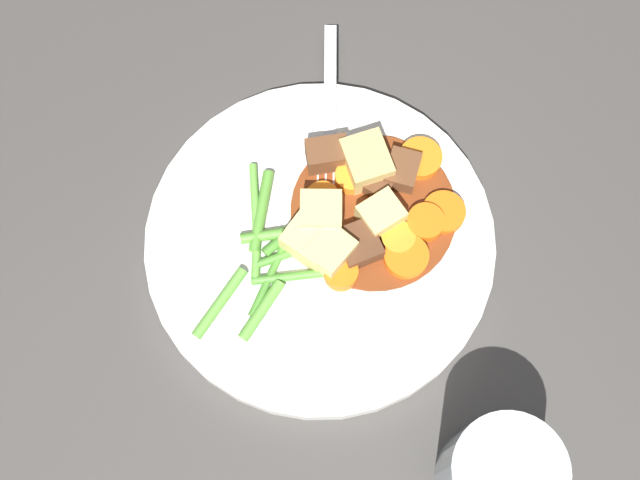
# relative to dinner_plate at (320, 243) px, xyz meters

# --- Properties ---
(ground_plane) EXTENTS (3.00, 3.00, 0.00)m
(ground_plane) POSITION_rel_dinner_plate_xyz_m (0.00, 0.00, -0.01)
(ground_plane) COLOR #423F3D
(dinner_plate) EXTENTS (0.27, 0.27, 0.02)m
(dinner_plate) POSITION_rel_dinner_plate_xyz_m (0.00, 0.00, 0.00)
(dinner_plate) COLOR white
(dinner_plate) RESTS_ON ground_plane
(stew_sauce) EXTENTS (0.13, 0.13, 0.00)m
(stew_sauce) POSITION_rel_dinner_plate_xyz_m (0.05, -0.00, 0.01)
(stew_sauce) COLOR brown
(stew_sauce) RESTS_ON dinner_plate
(carrot_slice_0) EXTENTS (0.04, 0.04, 0.01)m
(carrot_slice_0) POSITION_rel_dinner_plate_xyz_m (0.05, -0.05, 0.01)
(carrot_slice_0) COLOR orange
(carrot_slice_0) RESTS_ON dinner_plate
(carrot_slice_1) EXTENTS (0.04, 0.04, 0.01)m
(carrot_slice_1) POSITION_rel_dinner_plate_xyz_m (0.00, -0.03, 0.02)
(carrot_slice_1) COLOR orange
(carrot_slice_1) RESTS_ON dinner_plate
(carrot_slice_2) EXTENTS (0.03, 0.03, 0.01)m
(carrot_slice_2) POSITION_rel_dinner_plate_xyz_m (0.08, -0.03, 0.02)
(carrot_slice_2) COLOR orange
(carrot_slice_2) RESTS_ON dinner_plate
(carrot_slice_3) EXTENTS (0.04, 0.04, 0.01)m
(carrot_slice_3) POSITION_rel_dinner_plate_xyz_m (0.09, -0.03, 0.01)
(carrot_slice_3) COLOR orange
(carrot_slice_3) RESTS_ON dinner_plate
(carrot_slice_4) EXTENTS (0.04, 0.04, 0.01)m
(carrot_slice_4) POSITION_rel_dinner_plate_xyz_m (0.05, -0.03, 0.01)
(carrot_slice_4) COLOR orange
(carrot_slice_4) RESTS_ON dinner_plate
(carrot_slice_5) EXTENTS (0.04, 0.04, 0.01)m
(carrot_slice_5) POSITION_rel_dinner_plate_xyz_m (0.02, 0.03, 0.01)
(carrot_slice_5) COLOR orange
(carrot_slice_5) RESTS_ON dinner_plate
(carrot_slice_6) EXTENTS (0.04, 0.04, 0.01)m
(carrot_slice_6) POSITION_rel_dinner_plate_xyz_m (0.05, 0.03, 0.02)
(carrot_slice_6) COLOR orange
(carrot_slice_6) RESTS_ON dinner_plate
(carrot_slice_7) EXTENTS (0.04, 0.04, 0.01)m
(carrot_slice_7) POSITION_rel_dinner_plate_xyz_m (0.10, 0.02, 0.01)
(carrot_slice_7) COLOR orange
(carrot_slice_7) RESTS_ON dinner_plate
(potato_chunk_0) EXTENTS (0.03, 0.03, 0.02)m
(potato_chunk_0) POSITION_rel_dinner_plate_xyz_m (0.05, -0.01, 0.02)
(potato_chunk_0) COLOR #E5CC7A
(potato_chunk_0) RESTS_ON dinner_plate
(potato_chunk_1) EXTENTS (0.04, 0.05, 0.03)m
(potato_chunk_1) POSITION_rel_dinner_plate_xyz_m (-0.01, 0.00, 0.02)
(potato_chunk_1) COLOR #E5CC7A
(potato_chunk_1) RESTS_ON dinner_plate
(potato_chunk_2) EXTENTS (0.04, 0.04, 0.03)m
(potato_chunk_2) POSITION_rel_dinner_plate_xyz_m (0.01, 0.01, 0.02)
(potato_chunk_2) COLOR #E5CC7A
(potato_chunk_2) RESTS_ON dinner_plate
(potato_chunk_3) EXTENTS (0.04, 0.04, 0.03)m
(potato_chunk_3) POSITION_rel_dinner_plate_xyz_m (0.06, 0.03, 0.02)
(potato_chunk_3) COLOR #DBBC6B
(potato_chunk_3) RESTS_ON dinner_plate
(potato_chunk_4) EXTENTS (0.04, 0.04, 0.03)m
(potato_chunk_4) POSITION_rel_dinner_plate_xyz_m (0.00, -0.02, 0.02)
(potato_chunk_4) COLOR #E5CC7A
(potato_chunk_4) RESTS_ON dinner_plate
(meat_chunk_0) EXTENTS (0.03, 0.03, 0.02)m
(meat_chunk_0) POSITION_rel_dinner_plate_xyz_m (0.06, 0.01, 0.02)
(meat_chunk_0) COLOR #56331E
(meat_chunk_0) RESTS_ON dinner_plate
(meat_chunk_1) EXTENTS (0.04, 0.03, 0.03)m
(meat_chunk_1) POSITION_rel_dinner_plate_xyz_m (0.04, 0.05, 0.02)
(meat_chunk_1) COLOR brown
(meat_chunk_1) RESTS_ON dinner_plate
(meat_chunk_2) EXTENTS (0.03, 0.03, 0.02)m
(meat_chunk_2) POSITION_rel_dinner_plate_xyz_m (0.02, -0.02, 0.02)
(meat_chunk_2) COLOR #56331E
(meat_chunk_2) RESTS_ON dinner_plate
(meat_chunk_3) EXTENTS (0.04, 0.04, 0.02)m
(meat_chunk_3) POSITION_rel_dinner_plate_xyz_m (0.08, 0.02, 0.02)
(meat_chunk_3) COLOR brown
(meat_chunk_3) RESTS_ON dinner_plate
(green_bean_0) EXTENTS (0.07, 0.02, 0.01)m
(green_bean_0) POSITION_rel_dinner_plate_xyz_m (-0.02, -0.00, 0.01)
(green_bean_0) COLOR #4C8E33
(green_bean_0) RESTS_ON dinner_plate
(green_bean_1) EXTENTS (0.05, 0.03, 0.01)m
(green_bean_1) POSITION_rel_dinner_plate_xyz_m (-0.07, -0.03, 0.01)
(green_bean_1) COLOR #66AD42
(green_bean_1) RESTS_ON dinner_plate
(green_bean_2) EXTENTS (0.05, 0.03, 0.01)m
(green_bean_2) POSITION_rel_dinner_plate_xyz_m (-0.03, 0.02, 0.01)
(green_bean_2) COLOR #599E38
(green_bean_2) RESTS_ON dinner_plate
(green_bean_3) EXTENTS (0.07, 0.03, 0.01)m
(green_bean_3) POSITION_rel_dinner_plate_xyz_m (-0.03, -0.02, 0.01)
(green_bean_3) COLOR #4C8E33
(green_bean_3) RESTS_ON dinner_plate
(green_bean_4) EXTENTS (0.03, 0.06, 0.01)m
(green_bean_4) POSITION_rel_dinner_plate_xyz_m (-0.03, 0.05, 0.01)
(green_bean_4) COLOR #66AD42
(green_bean_4) RESTS_ON dinner_plate
(green_bean_5) EXTENTS (0.05, 0.04, 0.01)m
(green_bean_5) POSITION_rel_dinner_plate_xyz_m (-0.05, -0.01, 0.01)
(green_bean_5) COLOR #4C8E33
(green_bean_5) RESTS_ON dinner_plate
(green_bean_6) EXTENTS (0.06, 0.02, 0.01)m
(green_bean_6) POSITION_rel_dinner_plate_xyz_m (-0.02, 0.02, 0.01)
(green_bean_6) COLOR #4C8E33
(green_bean_6) RESTS_ON dinner_plate
(green_bean_7) EXTENTS (0.06, 0.04, 0.01)m
(green_bean_7) POSITION_rel_dinner_plate_xyz_m (-0.09, -0.01, 0.01)
(green_bean_7) COLOR #66AD42
(green_bean_7) RESTS_ON dinner_plate
(green_bean_8) EXTENTS (0.05, 0.06, 0.01)m
(green_bean_8) POSITION_rel_dinner_plate_xyz_m (-0.03, 0.04, 0.01)
(green_bean_8) COLOR #599E38
(green_bean_8) RESTS_ON dinner_plate
(green_bean_9) EXTENTS (0.03, 0.05, 0.01)m
(green_bean_9) POSITION_rel_dinner_plate_xyz_m (-0.05, 0.02, 0.01)
(green_bean_9) COLOR #66AD42
(green_bean_9) RESTS_ON dinner_plate
(fork) EXTENTS (0.10, 0.16, 0.00)m
(fork) POSITION_rel_dinner_plate_xyz_m (0.05, 0.08, 0.01)
(fork) COLOR silver
(fork) RESTS_ON dinner_plate
(water_glass) EXTENTS (0.08, 0.08, 0.09)m
(water_glass) POSITION_rel_dinner_plate_xyz_m (0.02, -0.22, 0.04)
(water_glass) COLOR silver
(water_glass) RESTS_ON ground_plane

